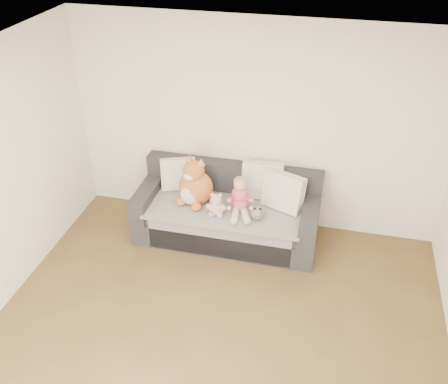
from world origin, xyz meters
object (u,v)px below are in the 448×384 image
object	(u,v)px
teddy_bear	(216,206)
sofa	(228,214)
sippy_cup	(212,212)
toddler	(240,197)
plush_cat	(195,185)

from	to	relation	value
teddy_bear	sofa	bearing A→B (deg)	68.71
sippy_cup	sofa	bearing A→B (deg)	70.55
teddy_bear	sippy_cup	distance (m)	0.08
toddler	plush_cat	xyz separation A→B (m)	(-0.56, 0.06, 0.05)
toddler	teddy_bear	xyz separation A→B (m)	(-0.25, -0.15, -0.07)
toddler	plush_cat	world-z (taller)	plush_cat
plush_cat	sippy_cup	size ratio (longest dim) A/B	6.21
plush_cat	sippy_cup	world-z (taller)	plush_cat
teddy_bear	sippy_cup	size ratio (longest dim) A/B	2.90
plush_cat	sofa	bearing A→B (deg)	26.14
sippy_cup	teddy_bear	bearing A→B (deg)	51.05
sofa	sippy_cup	bearing A→B (deg)	-109.45
toddler	sippy_cup	size ratio (longest dim) A/B	4.42
toddler	teddy_bear	world-z (taller)	toddler
toddler	sippy_cup	bearing A→B (deg)	-160.51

